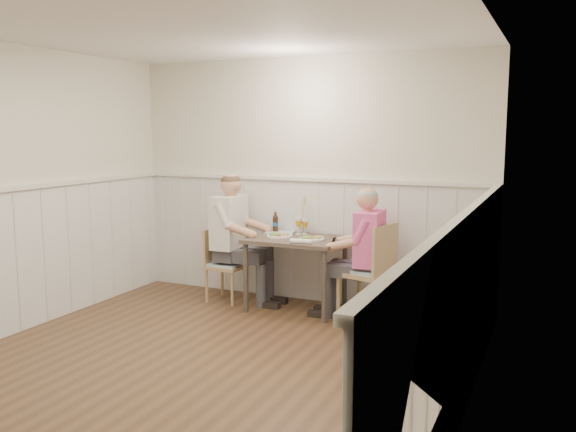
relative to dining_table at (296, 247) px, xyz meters
The scene contains 16 objects.
ground_plane 1.95m from the dining_table, 91.89° to the right, with size 4.50×4.50×0.00m, color #4B3320.
room_shell 2.04m from the dining_table, 91.89° to the right, with size 4.04×4.54×2.60m.
wainscot 1.16m from the dining_table, 93.01° to the right, with size 4.00×4.49×1.34m.
dining_table is the anchor object (origin of this frame).
chair_right 0.82m from the dining_table, ahead, with size 0.54×0.54×0.95m.
chair_left 0.89m from the dining_table, behind, with size 0.38×0.38×0.79m.
man_in_pink 0.75m from the dining_table, ahead, with size 0.62×0.43×1.32m.
diner_cream 0.75m from the dining_table, behind, with size 0.66×0.46×1.41m.
plate_man 0.22m from the dining_table, 14.44° to the right, with size 0.25×0.25×0.06m.
plate_diner 0.23m from the dining_table, behind, with size 0.27×0.27×0.07m.
beer_glass_a 0.31m from the dining_table, 88.99° to the left, with size 0.07×0.07×0.16m.
beer_glass_b 0.29m from the dining_table, 105.12° to the left, with size 0.07×0.07×0.18m.
beer_bottle 0.47m from the dining_table, 144.71° to the left, with size 0.06×0.06×0.22m.
rolled_napkin 0.35m from the dining_table, 57.86° to the right, with size 0.22×0.08×0.05m.
grass_vase 0.41m from the dining_table, 101.13° to the left, with size 0.05×0.05×0.42m.
gingham_mat 0.39m from the dining_table, 141.34° to the left, with size 0.35×0.31×0.01m.
Camera 1 is at (2.49, -3.77, 1.84)m, focal length 38.00 mm.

